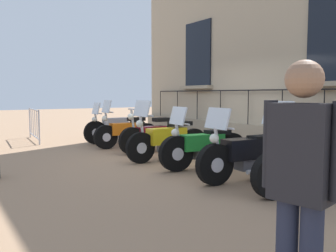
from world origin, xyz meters
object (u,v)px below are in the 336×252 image
Objects in this scene: motorcycle_orange at (126,132)px; crowd_barrier at (34,124)px; motorcycle_black at (248,155)px; motorcycle_maroon at (153,136)px; motorcycle_green at (204,147)px; pedestrian_standing at (301,181)px; motorcycle_silver at (116,128)px; motorcycle_yellow at (168,140)px; motorcycle_blue at (311,166)px.

motorcycle_orange is 3.50m from crowd_barrier.
motorcycle_maroon is at bearing -92.41° from motorcycle_black.
motorcycle_green reaches higher than motorcycle_maroon.
motorcycle_black reaches higher than motorcycle_maroon.
pedestrian_standing is at bearing 58.06° from motorcycle_green.
motorcycle_yellow reaches higher than motorcycle_silver.
motorcycle_orange is 5.87m from motorcycle_blue.
motorcycle_maroon is 3.57m from motorcycle_black.
motorcycle_silver is 1.09× the size of motorcycle_maroon.
motorcycle_orange reaches higher than crowd_barrier.
motorcycle_blue is at bearing -146.12° from pedestrian_standing.
motorcycle_blue is (-0.26, 3.57, -0.04)m from motorcycle_yellow.
motorcycle_maroon is 0.98× the size of motorcycle_green.
pedestrian_standing is (2.82, 1.90, 0.54)m from motorcycle_blue.
motorcycle_maroon is at bearing -103.50° from motorcycle_yellow.
crowd_barrier is at bearing -75.88° from motorcycle_black.
motorcycle_blue is 3.44m from pedestrian_standing.
motorcycle_blue is 9.06m from crowd_barrier.
motorcycle_orange is 0.97× the size of motorcycle_green.
motorcycle_green is at bearing 94.95° from motorcycle_yellow.
motorcycle_green is 6.72m from crowd_barrier.
motorcycle_yellow is 6.06m from pedestrian_standing.
motorcycle_green is (0.16, 4.59, -0.02)m from motorcycle_silver.
motorcycle_green is 1.16× the size of pedestrian_standing.
crowd_barrier is (1.80, -5.25, 0.09)m from motorcycle_yellow.
motorcycle_orange is at bearing -88.18° from motorcycle_blue.
pedestrian_standing is at bearing 71.24° from motorcycle_orange.
pedestrian_standing is at bearing 64.90° from motorcycle_yellow.
motorcycle_yellow is 1.09× the size of motorcycle_green.
pedestrian_standing reaches higher than motorcycle_yellow.
motorcycle_yellow reaches higher than crowd_barrier.
pedestrian_standing is at bearing 48.72° from motorcycle_black.
motorcycle_green is 0.94× the size of crowd_barrier.
motorcycle_green is 1.21m from motorcycle_black.
motorcycle_green is at bearing 90.46° from motorcycle_orange.
pedestrian_standing reaches higher than motorcycle_black.
motorcycle_green is at bearing -121.94° from pedestrian_standing.
motorcycle_black reaches higher than motorcycle_green.
motorcycle_green is at bearing -86.19° from motorcycle_blue.
motorcycle_black is at bearing 87.59° from motorcycle_maroon.
motorcycle_blue reaches higher than motorcycle_orange.
crowd_barrier is 1.24× the size of pedestrian_standing.
motorcycle_maroon is 4.73m from motorcycle_blue.
pedestrian_standing is (2.84, 6.63, 0.55)m from motorcycle_maroon.
motorcycle_maroon is 2.36m from motorcycle_green.
motorcycle_green reaches higher than crowd_barrier.
motorcycle_black is 4.11m from pedestrian_standing.
motorcycle_black is (-0.05, 4.70, 0.02)m from motorcycle_orange.
motorcycle_yellow is 2.41m from motorcycle_black.
crowd_barrier is at bearing -71.12° from motorcycle_yellow.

